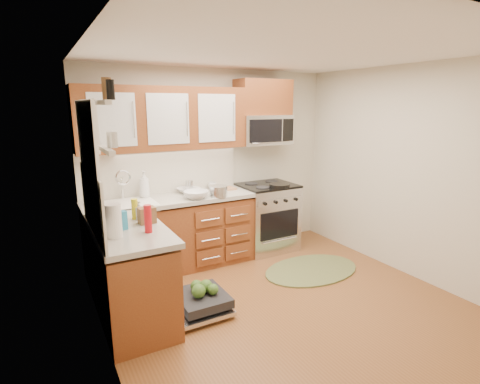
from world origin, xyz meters
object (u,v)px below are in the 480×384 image
sink (128,214)px  paper_towel_roll (114,221)px  dishwasher (198,303)px  cutting_board (224,189)px  bowl_a (188,190)px  rug (311,270)px  bowl_b (196,195)px  upper_cabinets (164,119)px  stock_pot (218,191)px  range (267,217)px  cup (212,185)px  microwave (263,130)px  skillet (279,186)px

sink → paper_towel_roll: 1.19m
dishwasher → paper_towel_roll: size_ratio=2.39×
cutting_board → bowl_a: (-0.48, 0.05, 0.02)m
rug → bowl_b: 1.73m
upper_cabinets → cutting_board: upper_cabinets is taller
stock_pot → cutting_board: size_ratio=0.74×
range → cup: (-0.75, 0.22, 0.50)m
range → dishwasher: size_ratio=1.36×
microwave → rug: bearing=-85.2°
upper_cabinets → microwave: 1.42m
range → bowl_b: bowl_b is taller
paper_towel_roll → cutting_board: bearing=36.2°
sink → cutting_board: (1.29, 0.11, 0.14)m
sink → cutting_board: cutting_board is taller
upper_cabinets → range: 1.99m
range → microwave: size_ratio=1.25×
range → sink: bearing=-179.7°
range → dishwasher: bearing=-143.7°
upper_cabinets → bowl_b: upper_cabinets is taller
sink → rug: (2.02, -0.91, -0.79)m
upper_cabinets → range: (1.41, -0.15, -1.40)m
cutting_board → cup: (-0.11, 0.12, 0.03)m
dishwasher → skillet: bearing=29.3°
rug → bowl_a: bowl_a is taller
dishwasher → cup: size_ratio=6.04×
stock_pot → cup: stock_pot is taller
stock_pot → bowl_b: (-0.29, 0.03, -0.02)m
paper_towel_roll → bowl_b: size_ratio=0.97×
dishwasher → cutting_board: size_ratio=2.30×
sink → stock_pot: stock_pot is taller
range → sink: (-1.93, -0.01, 0.33)m
stock_pot → cup: size_ratio=1.93×
skillet → bowl_a: 1.21m
rug → stock_pot: (-0.95, 0.71, 0.98)m
microwave → paper_towel_roll: microwave is taller
paper_towel_roll → bowl_a: (1.16, 1.26, -0.11)m
upper_cabinets → paper_towel_roll: (-0.88, -1.26, -0.80)m
upper_cabinets → sink: bearing=-163.6°
upper_cabinets → dishwasher: (-0.13, -1.27, -1.77)m
rug → stock_pot: size_ratio=5.71×
upper_cabinets → microwave: upper_cabinets is taller
rug → upper_cabinets: bearing=144.6°
sink → stock_pot: size_ratio=2.77×
cutting_board → bowl_b: bowl_b is taller
upper_cabinets → skillet: size_ratio=7.65×
skillet → bowl_b: (-1.18, 0.07, -0.00)m
rug → paper_towel_roll: (-2.37, -0.20, 1.06)m
sink → cup: bearing=11.0°
skillet → rug: bearing=-84.9°
range → stock_pot: (-0.86, -0.21, 0.52)m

